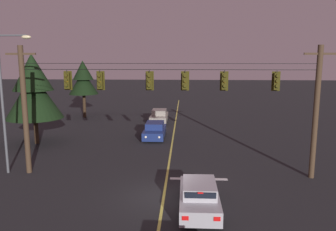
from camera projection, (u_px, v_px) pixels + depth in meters
The scene contains 16 objects.
ground_plane at pixel (164, 197), 17.32m from camera, with size 180.00×180.00×0.00m, color black.
lane_centre_stripe at pixel (171, 149), 26.52m from camera, with size 0.14×60.00×0.01m, color #D1C64C.
stop_bar_paint at pixel (199, 179), 19.93m from camera, with size 3.40×0.36×0.01m, color silver.
signal_span_assembly at pixel (167, 109), 19.93m from camera, with size 19.04×0.32×7.79m.
traffic_light_leftmost at pixel (67, 81), 19.92m from camera, with size 0.48×0.41×1.22m.
traffic_light_left_inner at pixel (100, 81), 19.82m from camera, with size 0.48×0.41×1.22m.
traffic_light_centre at pixel (149, 81), 19.67m from camera, with size 0.48×0.41×1.22m.
traffic_light_right_inner at pixel (185, 81), 19.57m from camera, with size 0.48×0.41×1.22m.
traffic_light_rightmost at pixel (224, 81), 19.45m from camera, with size 0.48×0.41×1.22m.
traffic_light_far_right at pixel (277, 81), 19.30m from camera, with size 0.48×0.41×1.22m.
car_waiting_near_lane at pixel (199, 196), 15.85m from camera, with size 1.80×4.33×1.39m.
car_oncoming_lead at pixel (155, 131), 30.01m from camera, with size 1.80×4.42×1.39m.
car_oncoming_trailing at pixel (159, 116), 37.13m from camera, with size 1.80×4.42×1.39m.
street_lamp_corner at pixel (6, 92), 20.14m from camera, with size 2.11×0.30×8.47m.
tree_verge_near at pixel (33, 89), 27.37m from camera, with size 4.57×4.57×7.39m.
tree_verge_far at pixel (83, 79), 39.54m from camera, with size 3.41×3.41×6.70m.
Camera 1 is at (1.07, -16.31, 7.12)m, focal length 36.10 mm.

